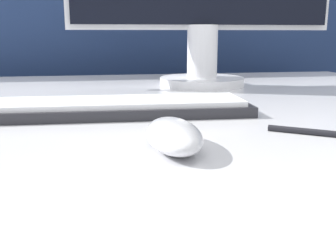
{
  "coord_description": "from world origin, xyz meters",
  "views": [
    {
      "loc": [
        -0.02,
        -0.65,
        0.86
      ],
      "look_at": [
        0.05,
        -0.2,
        0.76
      ],
      "focal_mm": 42.0,
      "sensor_mm": 36.0,
      "label": 1
    }
  ],
  "objects": [
    {
      "name": "partition_panel",
      "position": [
        0.0,
        0.71,
        0.64
      ],
      "size": [
        5.0,
        0.03,
        1.28
      ],
      "color": "navy",
      "rests_on": "ground_plane"
    },
    {
      "name": "keyboard",
      "position": [
        -0.02,
        -0.04,
        0.75
      ],
      "size": [
        0.46,
        0.12,
        0.02
      ],
      "rotation": [
        0.0,
        0.0,
        -0.03
      ],
      "color": "#28282D",
      "rests_on": "desk"
    },
    {
      "name": "computer_mouse_near",
      "position": [
        0.05,
        -0.24,
        0.76
      ],
      "size": [
        0.06,
        0.12,
        0.03
      ],
      "rotation": [
        0.0,
        0.0,
        0.01
      ],
      "color": "silver",
      "rests_on": "desk"
    },
    {
      "name": "pen",
      "position": [
        0.25,
        -0.22,
        0.74
      ],
      "size": [
        0.13,
        0.09,
        0.01
      ],
      "rotation": [
        0.0,
        0.0,
        -0.6
      ],
      "color": "black",
      "rests_on": "desk"
    }
  ]
}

